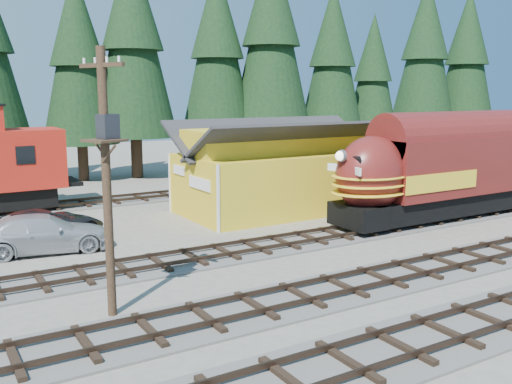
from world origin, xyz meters
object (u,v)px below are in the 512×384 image
depot (286,160)px  pickup_truck_b (43,234)px  utility_pole (107,166)px  pickup_truck_a (42,226)px  locomotive (450,172)px

depot → pickup_truck_b: bearing=-171.6°
depot → utility_pole: bearing=-142.2°
depot → pickup_truck_a: 13.94m
depot → utility_pole: (-13.63, -10.55, 1.70)m
utility_pole → pickup_truck_b: utility_pole is taller
locomotive → utility_pole: size_ratio=1.99×
depot → pickup_truck_b: (-14.03, -2.07, -2.14)m
depot → locomotive: 9.12m
depot → utility_pole: utility_pole is taller
locomotive → pickup_truck_a: locomotive is taller
pickup_truck_a → pickup_truck_b: 1.61m
locomotive → utility_pole: bearing=-168.5°
locomotive → pickup_truck_a: bearing=163.4°
utility_pole → depot: bearing=17.5°
utility_pole → pickup_truck_a: (-0.14, 10.07, -3.87)m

